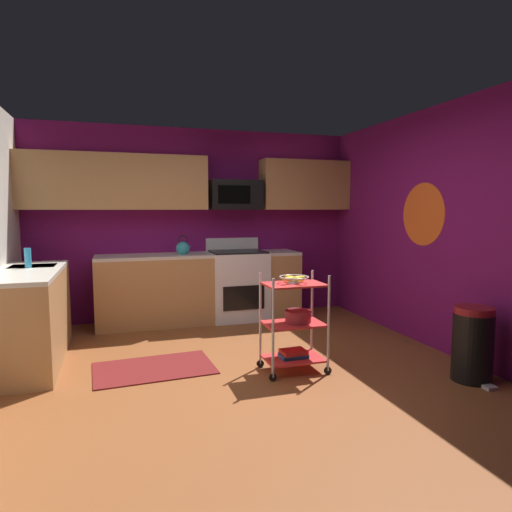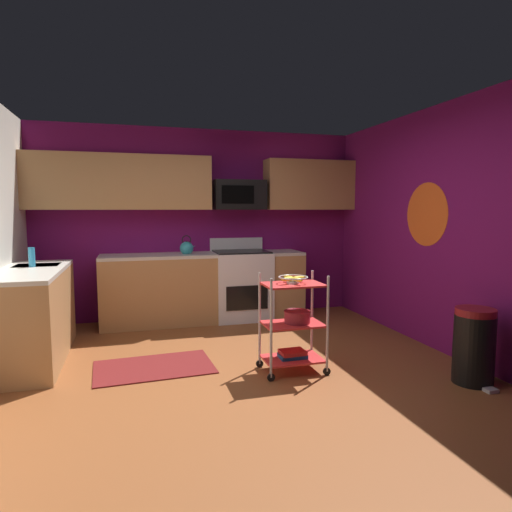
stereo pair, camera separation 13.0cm
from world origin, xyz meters
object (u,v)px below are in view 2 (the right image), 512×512
object	(u,v)px
mixing_bowl_large	(297,316)
trash_can	(474,346)
dish_soap_bottle	(32,257)
kettle	(187,248)
microwave	(239,195)
fruit_bowl	(293,279)
oven_range	(241,284)
book_stack	(292,354)
rolling_cart	(293,324)

from	to	relation	value
mixing_bowl_large	trash_can	size ratio (longest dim) A/B	0.38
dish_soap_bottle	kettle	bearing A→B (deg)	28.43
microwave	dish_soap_bottle	size ratio (longest dim) A/B	3.50
fruit_bowl	mixing_bowl_large	size ratio (longest dim) A/B	1.08
oven_range	fruit_bowl	xyz separation A→B (m)	(-0.02, -2.09, 0.40)
oven_range	book_stack	xyz separation A→B (m)	(-0.02, -2.09, -0.31)
fruit_bowl	kettle	bearing A→B (deg)	108.92
dish_soap_bottle	microwave	bearing A→B (deg)	22.83
oven_range	kettle	size ratio (longest dim) A/B	4.17
book_stack	dish_soap_bottle	distance (m)	2.81
rolling_cart	book_stack	world-z (taller)	rolling_cart
kettle	trash_can	size ratio (longest dim) A/B	0.40
fruit_bowl	microwave	bearing A→B (deg)	89.39
rolling_cart	fruit_bowl	xyz separation A→B (m)	(-0.00, 0.00, 0.42)
fruit_bowl	book_stack	distance (m)	0.71
rolling_cart	microwave	bearing A→B (deg)	89.39
book_stack	trash_can	xyz separation A→B (m)	(1.41, -0.68, 0.16)
kettle	dish_soap_bottle	world-z (taller)	kettle
rolling_cart	book_stack	distance (m)	0.29
microwave	mixing_bowl_large	world-z (taller)	microwave
kettle	mixing_bowl_large	bearing A→B (deg)	-70.01
microwave	trash_can	xyz separation A→B (m)	(1.39, -2.88, -1.37)
rolling_cart	fruit_bowl	distance (m)	0.42
rolling_cart	mixing_bowl_large	distance (m)	0.08
microwave	trash_can	size ratio (longest dim) A/B	1.06
mixing_bowl_large	dish_soap_bottle	distance (m)	2.76
kettle	dish_soap_bottle	distance (m)	1.91
mixing_bowl_large	kettle	size ratio (longest dim) A/B	0.95
kettle	dish_soap_bottle	xyz separation A→B (m)	(-1.68, -0.91, 0.02)
microwave	dish_soap_bottle	xyz separation A→B (m)	(-2.42, -1.02, -0.68)
dish_soap_bottle	mixing_bowl_large	bearing A→B (deg)	-25.75
mixing_bowl_large	trash_can	world-z (taller)	trash_can
book_stack	microwave	bearing A→B (deg)	89.39
rolling_cart	dish_soap_bottle	distance (m)	2.73
book_stack	trash_can	distance (m)	1.58
microwave	fruit_bowl	distance (m)	2.35
fruit_bowl	trash_can	xyz separation A→B (m)	(1.41, -0.68, -0.55)
fruit_bowl	trash_can	distance (m)	1.66
microwave	trash_can	world-z (taller)	microwave
oven_range	dish_soap_bottle	bearing A→B (deg)	-159.31
oven_range	fruit_bowl	bearing A→B (deg)	-90.65
microwave	mixing_bowl_large	bearing A→B (deg)	-89.46
microwave	mixing_bowl_large	distance (m)	2.50
rolling_cart	kettle	size ratio (longest dim) A/B	3.47
oven_range	microwave	xyz separation A→B (m)	(-0.00, 0.10, 1.22)
mixing_bowl_large	microwave	bearing A→B (deg)	90.54
microwave	book_stack	xyz separation A→B (m)	(-0.02, -2.20, -1.54)
microwave	book_stack	distance (m)	2.68
rolling_cart	fruit_bowl	bearing A→B (deg)	178.21
rolling_cart	trash_can	size ratio (longest dim) A/B	1.39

